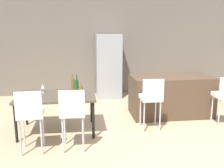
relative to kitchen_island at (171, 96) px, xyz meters
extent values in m
plane|color=tan|center=(-0.41, -0.74, -0.46)|extent=(10.00, 10.00, 0.00)
cube|color=#665B51|center=(-0.41, 2.25, 0.99)|extent=(10.00, 0.12, 2.90)
cube|color=#4C3828|center=(0.00, 0.00, 0.00)|extent=(1.83, 0.92, 0.92)
cube|color=white|center=(-0.70, -0.78, 0.19)|extent=(0.40, 0.40, 0.08)
cube|color=white|center=(-0.70, -0.95, 0.41)|extent=(0.40, 0.06, 0.36)
cylinder|color=#B2B2B7|center=(-0.86, -0.62, -0.16)|extent=(0.03, 0.03, 0.61)
cylinder|color=#B2B2B7|center=(-0.54, -0.62, -0.16)|extent=(0.03, 0.03, 0.61)
cylinder|color=#B2B2B7|center=(-0.86, -0.94, -0.16)|extent=(0.03, 0.03, 0.61)
cylinder|color=#B2B2B7|center=(-0.54, -0.94, -0.16)|extent=(0.03, 0.03, 0.61)
cube|color=white|center=(0.86, -0.78, 0.19)|extent=(0.43, 0.43, 0.08)
cylinder|color=#B2B2B7|center=(0.71, -0.61, -0.16)|extent=(0.03, 0.03, 0.61)
cylinder|color=#B2B2B7|center=(0.69, -0.93, -0.16)|extent=(0.03, 0.03, 0.61)
cube|color=#4C4238|center=(-2.54, -0.68, 0.26)|extent=(1.48, 0.97, 0.04)
cylinder|color=black|center=(-3.22, -0.26, -0.11)|extent=(0.05, 0.05, 0.70)
cylinder|color=black|center=(-1.86, -0.26, -0.11)|extent=(0.05, 0.05, 0.70)
cylinder|color=black|center=(-3.22, -1.11, -0.11)|extent=(0.05, 0.05, 0.70)
cylinder|color=black|center=(-1.86, -1.11, -0.11)|extent=(0.05, 0.05, 0.70)
cube|color=white|center=(-2.87, -1.47, 0.19)|extent=(0.42, 0.42, 0.08)
cube|color=white|center=(-2.86, -1.64, 0.41)|extent=(0.40, 0.08, 0.36)
cylinder|color=#B2B2B7|center=(-3.04, -1.32, -0.16)|extent=(0.03, 0.03, 0.61)
cylinder|color=#B2B2B7|center=(-2.72, -1.30, -0.16)|extent=(0.03, 0.03, 0.61)
cylinder|color=#B2B2B7|center=(-3.02, -1.64, -0.16)|extent=(0.03, 0.03, 0.61)
cylinder|color=#B2B2B7|center=(-2.70, -1.62, -0.16)|extent=(0.03, 0.03, 0.61)
cube|color=white|center=(-2.21, -1.47, 0.19)|extent=(0.41, 0.41, 0.08)
cube|color=white|center=(-2.21, -1.64, 0.41)|extent=(0.40, 0.07, 0.36)
cylinder|color=#B2B2B7|center=(-2.36, -1.31, -0.16)|extent=(0.03, 0.03, 0.61)
cylinder|color=#B2B2B7|center=(-2.04, -1.31, -0.16)|extent=(0.03, 0.03, 0.61)
cylinder|color=#B2B2B7|center=(-2.37, -1.63, -0.16)|extent=(0.03, 0.03, 0.61)
cylinder|color=#B2B2B7|center=(-2.05, -1.63, -0.16)|extent=(0.03, 0.03, 0.61)
cylinder|color=#194723|center=(-2.15, -0.52, 0.40)|extent=(0.07, 0.07, 0.25)
cylinder|color=#194723|center=(-2.15, -0.52, 0.58)|extent=(0.02, 0.02, 0.10)
cylinder|color=brown|center=(-2.23, -0.35, 0.40)|extent=(0.08, 0.08, 0.25)
cylinder|color=brown|center=(-2.23, -0.35, 0.57)|extent=(0.03, 0.03, 0.08)
cylinder|color=brown|center=(-2.06, -0.96, 0.39)|extent=(0.06, 0.06, 0.22)
cylinder|color=brown|center=(-2.06, -0.96, 0.54)|extent=(0.02, 0.02, 0.07)
cylinder|color=silver|center=(-2.82, -0.48, 0.28)|extent=(0.06, 0.06, 0.00)
cylinder|color=silver|center=(-2.82, -0.48, 0.32)|extent=(0.01, 0.01, 0.08)
cone|color=silver|center=(-2.82, -0.48, 0.41)|extent=(0.07, 0.07, 0.09)
cube|color=#939699|center=(-1.26, 1.81, 0.46)|extent=(0.72, 0.68, 1.84)
cylinder|color=beige|center=(1.48, 1.80, -0.35)|extent=(0.24, 0.24, 0.22)
sphere|color=#2D6B33|center=(1.48, 1.80, -0.09)|extent=(0.32, 0.32, 0.32)
camera|label=1|loc=(-2.04, -5.41, 1.51)|focal=39.94mm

